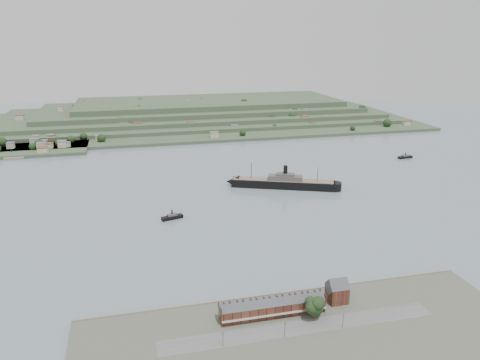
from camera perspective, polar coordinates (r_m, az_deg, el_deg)
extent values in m
plane|color=slate|center=(399.49, -1.99, -3.05)|extent=(1400.00, 1400.00, 0.00)
cube|color=#4C5142|center=(238.76, 7.92, -18.41)|extent=(220.00, 80.00, 2.00)
cube|color=gray|center=(268.95, 4.80, -13.70)|extent=(220.00, 2.00, 2.60)
cube|color=#595959|center=(242.66, 7.39, -17.42)|extent=(140.00, 12.00, 0.10)
cube|color=#461F19|center=(248.74, 4.00, -15.38)|extent=(55.00, 8.00, 7.00)
cube|color=#3E4146|center=(246.85, 4.02, -14.70)|extent=(55.60, 8.15, 8.15)
cube|color=#9D978B|center=(245.21, 4.35, -16.06)|extent=(55.00, 1.60, 0.25)
cube|color=#461F19|center=(240.40, -2.47, -15.36)|extent=(0.50, 8.40, 3.00)
cube|color=#461F19|center=(255.08, 10.08, -13.53)|extent=(0.50, 8.40, 3.00)
cube|color=#2F1F1A|center=(240.59, -1.14, -14.92)|extent=(0.90, 1.40, 3.20)
cube|color=#2F1F1A|center=(241.66, 0.17, -14.75)|extent=(0.90, 1.40, 3.20)
cube|color=#2F1F1A|center=(244.86, 3.40, -14.32)|extent=(0.90, 1.40, 3.20)
cube|color=#2F1F1A|center=(246.34, 4.66, -14.13)|extent=(0.90, 1.40, 3.20)
cube|color=#2F1F1A|center=(250.53, 7.73, -13.66)|extent=(0.90, 1.40, 3.20)
cube|color=#2F1F1A|center=(252.40, 8.93, -13.46)|extent=(0.90, 1.40, 3.20)
cube|color=#461F19|center=(263.75, 11.73, -13.40)|extent=(10.00, 10.00, 9.00)
cube|color=#3E4146|center=(261.50, 11.79, -12.56)|extent=(10.40, 10.18, 10.18)
cube|color=#3B5136|center=(743.12, -7.79, 6.66)|extent=(760.00, 260.00, 4.00)
cube|color=#3B5136|center=(769.01, -6.53, 7.41)|extent=(680.00, 220.00, 5.00)
cube|color=#3B5136|center=(784.73, -5.59, 8.05)|extent=(600.00, 200.00, 6.00)
cube|color=#3B5136|center=(800.58, -4.69, 8.74)|extent=(520.00, 180.00, 7.00)
cube|color=#3B5136|center=(816.59, -3.83, 9.46)|extent=(440.00, 160.00, 8.00)
cube|color=#3B5136|center=(643.53, -24.65, 3.51)|extent=(150.00, 90.00, 4.00)
cube|color=gray|center=(604.63, -25.78, 2.48)|extent=(22.00, 14.00, 2.80)
cube|color=black|center=(443.30, 5.24, -0.49)|extent=(93.88, 48.33, 7.48)
cone|color=black|center=(448.19, -0.91, -0.21)|extent=(16.73, 16.73, 12.83)
cylinder|color=black|center=(443.59, 11.45, -0.77)|extent=(12.83, 12.83, 7.48)
cube|color=#786450|center=(442.06, 5.25, 0.01)|extent=(91.50, 46.53, 0.64)
cube|color=#4A4845|center=(441.26, 5.54, 0.29)|extent=(33.32, 21.05, 4.28)
cube|color=#4A4845|center=(440.42, 5.55, 0.65)|extent=(18.66, 13.40, 2.67)
cylinder|color=black|center=(439.26, 5.56, 1.15)|extent=(3.85, 3.85, 9.62)
cylinder|color=#453120|center=(442.42, 1.41, 1.06)|extent=(0.53, 0.53, 17.10)
cylinder|color=#453120|center=(439.88, 9.44, 0.58)|extent=(0.53, 0.53, 14.96)
cube|color=black|center=(373.09, -8.26, -4.54)|extent=(17.73, 9.01, 2.74)
cube|color=#4A4845|center=(372.33, -8.28, -4.24)|extent=(8.41, 5.60, 2.06)
cylinder|color=black|center=(371.49, -8.29, -3.92)|extent=(1.14, 1.14, 4.00)
cube|color=black|center=(622.18, -26.05, 2.81)|extent=(18.22, 10.42, 2.35)
cube|color=#4A4845|center=(621.79, -26.07, 2.97)|extent=(8.76, 6.30, 1.76)
cylinder|color=black|center=(621.36, -26.09, 3.14)|extent=(0.98, 0.98, 3.42)
cube|color=black|center=(580.10, 19.49, 2.64)|extent=(18.57, 7.35, 2.41)
cube|color=#4A4845|center=(579.67, 19.51, 2.81)|extent=(8.59, 5.05, 1.81)
cylinder|color=black|center=(579.19, 19.53, 3.01)|extent=(1.00, 1.00, 3.51)
cylinder|color=#453120|center=(248.49, 9.00, -15.88)|extent=(1.21, 1.21, 5.05)
sphere|color=black|center=(246.03, 9.06, -15.00)|extent=(9.09, 9.09, 9.09)
sphere|color=black|center=(247.16, 9.53, -14.58)|extent=(7.07, 7.07, 7.07)
sphere|color=black|center=(243.90, 8.75, -15.16)|extent=(6.47, 6.47, 6.47)
sphere|color=black|center=(243.15, 9.41, -14.74)|extent=(6.06, 6.06, 6.06)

